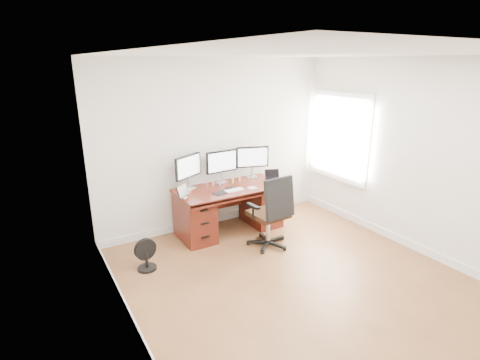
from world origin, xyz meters
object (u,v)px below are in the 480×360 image
desk (229,207)px  floor_fan (146,255)px  monitor_center (222,163)px  office_chair (270,224)px  keyboard (234,190)px

desk → floor_fan: bearing=-162.3°
monitor_center → office_chair: bearing=-79.1°
office_chair → monitor_center: size_ratio=2.00×
office_chair → floor_fan: office_chair is taller
desk → keyboard: (-0.02, -0.20, 0.36)m
monitor_center → keyboard: 0.55m
office_chair → monitor_center: 1.28m
desk → monitor_center: bearing=90.0°
desk → office_chair: size_ratio=1.54×
monitor_center → floor_fan: bearing=-157.1°
office_chair → floor_fan: (-1.77, 0.30, -0.15)m
keyboard → floor_fan: bearing=-170.2°
office_chair → keyboard: size_ratio=3.74×
floor_fan → keyboard: keyboard is taller
floor_fan → monitor_center: size_ratio=0.78×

